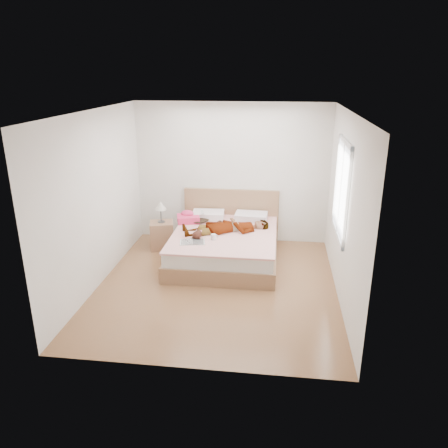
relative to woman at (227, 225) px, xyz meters
name	(u,v)px	position (x,y,z in m)	size (l,w,h in m)	color
ground	(217,285)	(-0.03, -1.06, -0.61)	(4.00, 4.00, 0.00)	#4E3118
woman	(227,225)	(0.00, 0.00, 0.00)	(0.57, 1.53, 0.21)	silver
hair	(199,219)	(-0.57, 0.45, -0.07)	(0.39, 0.48, 0.07)	black
phone	(202,212)	(-0.50, 0.40, 0.08)	(0.05, 0.10, 0.01)	silver
room_shell	(341,189)	(1.75, -0.76, 0.89)	(4.00, 4.00, 4.00)	white
bed	(225,243)	(-0.03, -0.03, -0.34)	(1.80, 2.08, 1.00)	brown
towel	(188,217)	(-0.76, 0.36, -0.02)	(0.46, 0.41, 0.21)	#FF4578
magazine	(192,242)	(-0.49, -0.62, -0.10)	(0.44, 0.33, 0.02)	white
coffee_mug	(214,237)	(-0.17, -0.46, -0.06)	(0.13, 0.11, 0.09)	silver
plush_toy	(197,235)	(-0.44, -0.44, -0.04)	(0.17, 0.24, 0.13)	black
nightstand	(162,233)	(-1.24, 0.28, -0.32)	(0.50, 0.46, 0.90)	brown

